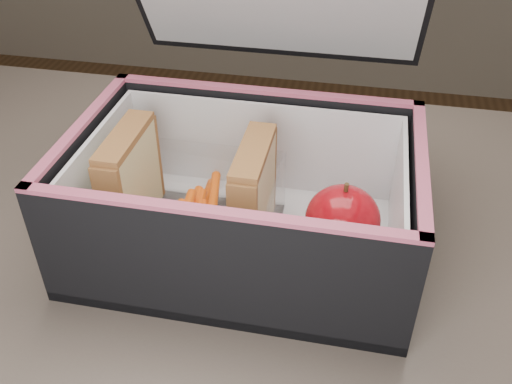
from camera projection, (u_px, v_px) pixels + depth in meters
The scene contains 8 objects.
kitchen_table at pixel (275, 340), 0.61m from camera, with size 1.20×0.80×0.75m.
lunch_bag at pixel (245, 188), 0.55m from camera, with size 0.33×0.33×0.31m.
plastic_tub at pixel (192, 204), 0.57m from camera, with size 0.17×0.12×0.07m, color white, non-canonical shape.
sandwich_left at pixel (131, 180), 0.57m from camera, with size 0.03×0.10×0.11m.
sandwich_right at pixel (253, 195), 0.55m from camera, with size 0.03×0.10×0.11m.
carrot_sticks at pixel (194, 218), 0.57m from camera, with size 0.05×0.15×0.03m.
paper_napkin at pixel (339, 246), 0.57m from camera, with size 0.07×0.07×0.01m, color white.
red_apple at pixel (343, 219), 0.54m from camera, with size 0.08×0.08×0.08m.
Camera 1 is at (0.06, -0.39, 1.15)m, focal length 40.00 mm.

